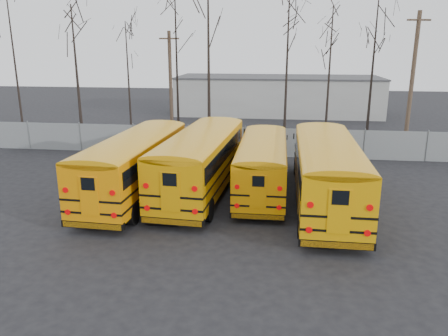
# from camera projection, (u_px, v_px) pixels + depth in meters

# --- Properties ---
(ground) EXTENTS (120.00, 120.00, 0.00)m
(ground) POSITION_uv_depth(u_px,v_px,m) (222.00, 222.00, 19.02)
(ground) COLOR black
(ground) RESTS_ON ground
(fence) EXTENTS (40.00, 0.04, 2.00)m
(fence) POSITION_uv_depth(u_px,v_px,m) (245.00, 142.00, 30.20)
(fence) COLOR gray
(fence) RESTS_ON ground
(distant_building) EXTENTS (22.00, 8.00, 4.00)m
(distant_building) POSITION_uv_depth(u_px,v_px,m) (278.00, 96.00, 48.77)
(distant_building) COLOR #ACACA7
(distant_building) RESTS_ON ground
(bus_a) EXTENTS (3.20, 11.61, 3.22)m
(bus_a) POSITION_uv_depth(u_px,v_px,m) (137.00, 160.00, 21.92)
(bus_a) COLOR black
(bus_a) RESTS_ON ground
(bus_b) EXTENTS (3.51, 11.98, 3.31)m
(bus_b) POSITION_uv_depth(u_px,v_px,m) (202.00, 156.00, 22.38)
(bus_b) COLOR black
(bus_b) RESTS_ON ground
(bus_c) EXTENTS (2.40, 10.35, 2.89)m
(bus_c) POSITION_uv_depth(u_px,v_px,m) (263.00, 161.00, 22.53)
(bus_c) COLOR black
(bus_c) RESTS_ON ground
(bus_d) EXTENTS (2.84, 11.92, 3.32)m
(bus_d) POSITION_uv_depth(u_px,v_px,m) (327.00, 167.00, 20.37)
(bus_d) COLOR black
(bus_d) RESTS_ON ground
(utility_pole_left) EXTENTS (1.49, 0.46, 8.48)m
(utility_pole_left) POSITION_uv_depth(u_px,v_px,m) (171.00, 87.00, 33.69)
(utility_pole_left) COLOR #463527
(utility_pole_left) RESTS_ON ground
(utility_pole_right) EXTENTS (1.73, 0.49, 9.81)m
(utility_pole_right) POSITION_uv_depth(u_px,v_px,m) (412.00, 79.00, 31.93)
(utility_pole_right) COLOR #4F3C2D
(utility_pole_right) RESTS_ON ground
(tree_0) EXTENTS (0.26, 0.26, 12.67)m
(tree_0) POSITION_uv_depth(u_px,v_px,m) (15.00, 61.00, 32.34)
(tree_0) COLOR black
(tree_0) RESTS_ON ground
(tree_1) EXTENTS (0.26, 0.26, 10.38)m
(tree_1) POSITION_uv_depth(u_px,v_px,m) (77.00, 75.00, 33.56)
(tree_1) COLOR black
(tree_1) RESTS_ON ground
(tree_2) EXTENTS (0.26, 0.26, 9.23)m
(tree_2) POSITION_uv_depth(u_px,v_px,m) (129.00, 82.00, 34.62)
(tree_2) COLOR black
(tree_2) RESTS_ON ground
(tree_3) EXTENTS (0.26, 0.26, 12.33)m
(tree_3) POSITION_uv_depth(u_px,v_px,m) (177.00, 63.00, 32.22)
(tree_3) COLOR black
(tree_3) RESTS_ON ground
(tree_4) EXTENTS (0.26, 0.26, 12.70)m
(tree_4) POSITION_uv_depth(u_px,v_px,m) (209.00, 61.00, 30.62)
(tree_4) COLOR black
(tree_4) RESTS_ON ground
(tree_5) EXTENTS (0.26, 0.26, 11.51)m
(tree_5) POSITION_uv_depth(u_px,v_px,m) (287.00, 68.00, 33.07)
(tree_5) COLOR black
(tree_5) RESTS_ON ground
(tree_6) EXTENTS (0.26, 0.26, 10.07)m
(tree_6) POSITION_uv_depth(u_px,v_px,m) (329.00, 80.00, 31.67)
(tree_6) COLOR black
(tree_6) RESTS_ON ground
(tree_7) EXTENTS (0.26, 0.26, 10.81)m
(tree_7) POSITION_uv_depth(u_px,v_px,m) (372.00, 73.00, 33.42)
(tree_7) COLOR black
(tree_7) RESTS_ON ground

